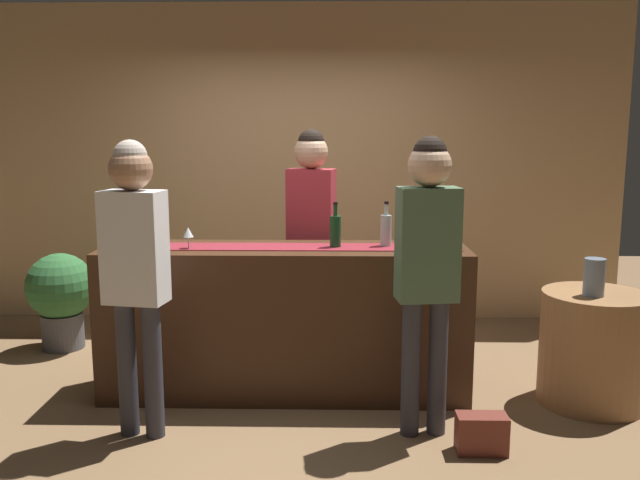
{
  "coord_description": "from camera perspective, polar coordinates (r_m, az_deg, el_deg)",
  "views": [
    {
      "loc": [
        0.33,
        -4.33,
        1.78
      ],
      "look_at": [
        0.24,
        0.0,
        1.06
      ],
      "focal_mm": 37.35,
      "sensor_mm": 36.0,
      "label": 1
    }
  ],
  "objects": [
    {
      "name": "customer_browsing",
      "position": [
        3.89,
        -15.58,
        -1.38
      ],
      "size": [
        0.37,
        0.25,
        1.72
      ],
      "rotation": [
        0.0,
        0.0,
        -0.16
      ],
      "color": "#33333D",
      "rests_on": "ground"
    },
    {
      "name": "back_wall",
      "position": [
        6.25,
        -1.81,
        6.46
      ],
      "size": [
        6.0,
        0.12,
        2.9
      ],
      "primitive_type": "cube",
      "color": "tan",
      "rests_on": "ground"
    },
    {
      "name": "wine_bottle_green",
      "position": [
        4.38,
        1.33,
        0.81
      ],
      "size": [
        0.07,
        0.07,
        0.3
      ],
      "color": "#194723",
      "rests_on": "bar_counter"
    },
    {
      "name": "ground_plane",
      "position": [
        4.7,
        -2.95,
        -12.81
      ],
      "size": [
        10.0,
        10.0,
        0.0
      ],
      "primitive_type": "plane",
      "color": "brown"
    },
    {
      "name": "vase_on_side_table",
      "position": [
        4.53,
        22.44,
        -2.96
      ],
      "size": [
        0.13,
        0.13,
        0.24
      ],
      "primitive_type": "cylinder",
      "color": "slate",
      "rests_on": "round_side_table"
    },
    {
      "name": "wine_bottle_clear",
      "position": [
        4.44,
        5.67,
        0.89
      ],
      "size": [
        0.07,
        0.07,
        0.3
      ],
      "color": "#B2C6C1",
      "rests_on": "bar_counter"
    },
    {
      "name": "bartender",
      "position": [
        4.96,
        -0.75,
        1.77
      ],
      "size": [
        0.37,
        0.27,
        1.78
      ],
      "rotation": [
        0.0,
        0.0,
        2.93
      ],
      "color": "#26262B",
      "rests_on": "ground"
    },
    {
      "name": "customer_sipping",
      "position": [
        3.81,
        9.18,
        -1.12
      ],
      "size": [
        0.36,
        0.24,
        1.75
      ],
      "rotation": [
        0.0,
        0.0,
        0.12
      ],
      "color": "#33333D",
      "rests_on": "ground"
    },
    {
      "name": "round_side_table",
      "position": [
        4.74,
        22.36,
        -8.57
      ],
      "size": [
        0.68,
        0.68,
        0.74
      ],
      "primitive_type": "cylinder",
      "color": "#996B42",
      "rests_on": "ground"
    },
    {
      "name": "counter_runner_cloth",
      "position": [
        4.41,
        -3.06,
        -0.59
      ],
      "size": [
        2.31,
        0.28,
        0.01
      ],
      "primitive_type": "cube",
      "color": "maroon",
      "rests_on": "bar_counter"
    },
    {
      "name": "handbag",
      "position": [
        3.95,
        13.67,
        -15.82
      ],
      "size": [
        0.28,
        0.14,
        0.22
      ],
      "primitive_type": "cube",
      "color": "brown",
      "rests_on": "ground"
    },
    {
      "name": "wine_glass_near_customer",
      "position": [
        4.39,
        8.21,
        0.63
      ],
      "size": [
        0.07,
        0.07,
        0.14
      ],
      "color": "silver",
      "rests_on": "bar_counter"
    },
    {
      "name": "bar_counter",
      "position": [
        4.53,
        -3.0,
        -6.91
      ],
      "size": [
        2.43,
        0.6,
        1.01
      ],
      "primitive_type": "cube",
      "color": "#3D2314",
      "rests_on": "ground"
    },
    {
      "name": "wine_glass_mid_counter",
      "position": [
        4.41,
        -11.23,
        0.59
      ],
      "size": [
        0.07,
        0.07,
        0.14
      ],
      "color": "silver",
      "rests_on": "bar_counter"
    },
    {
      "name": "potted_plant_tall",
      "position": [
        5.82,
        -21.34,
        -4.32
      ],
      "size": [
        0.54,
        0.54,
        0.79
      ],
      "color": "#4C4C51",
      "rests_on": "ground"
    }
  ]
}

